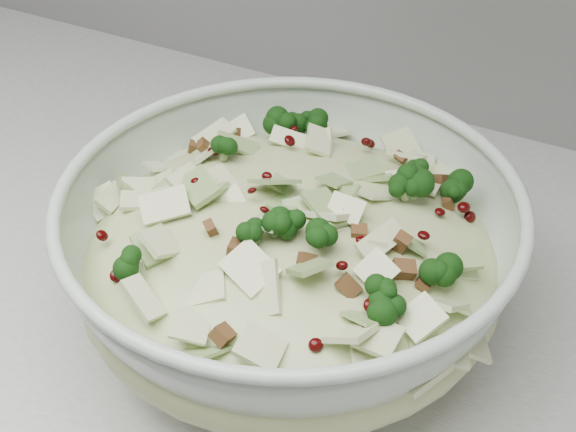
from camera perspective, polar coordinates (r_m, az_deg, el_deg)
The scene contains 2 objects.
mixing_bowl at distance 0.62m, azimuth 0.14°, elevation -3.19°, with size 0.35×0.35×0.14m.
salad at distance 0.60m, azimuth 0.14°, elevation -1.59°, with size 0.43×0.43×0.14m.
Camera 1 is at (0.28, 1.19, 1.38)m, focal length 50.00 mm.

